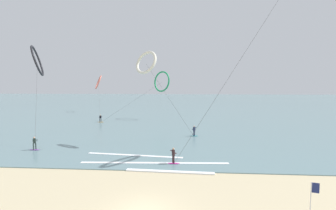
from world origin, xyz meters
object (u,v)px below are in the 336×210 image
kite_charcoal (37,61)px  surfer_amber (100,119)px  kite_emerald (162,82)px  beach_flag (313,197)px  kite_ivory (146,63)px  kite_coral (98,82)px  surfer_violet (35,144)px  surfer_teal (194,132)px  surfer_magenta (173,157)px

kite_charcoal → surfer_amber: bearing=-38.1°
kite_emerald → kite_charcoal: size_ratio=1.06×
kite_emerald → beach_flag: 46.74m
surfer_amber → kite_ivory: kite_ivory is taller
kite_coral → beach_flag: size_ratio=8.88×
kite_ivory → beach_flag: 24.82m
surfer_violet → kite_charcoal: (-3.90, 7.48, 11.23)m
kite_emerald → kite_coral: (-21.15, 14.65, 0.02)m
surfer_teal → surfer_violet: bearing=152.6°
surfer_magenta → kite_coral: (-25.70, 48.37, 8.37)m
surfer_teal → kite_ivory: size_ratio=0.13×
surfer_amber → surfer_violet: bearing=80.9°
surfer_teal → surfer_magenta: size_ratio=1.00×
kite_emerald → surfer_magenta: bearing=-43.5°
surfer_magenta → kite_coral: kite_coral is taller
kite_coral → beach_flag: bearing=5.4°
kite_charcoal → kite_ivory: bearing=-123.5°
kite_charcoal → surfer_teal: bearing=-107.7°
surfer_magenta → beach_flag: (8.68, -10.49, 0.96)m
kite_coral → kite_charcoal: bearing=-18.7°
kite_ivory → kite_coral: kite_ivory is taller
surfer_amber → kite_coral: 24.14m
kite_ivory → kite_charcoal: (-17.55, 3.12, 0.65)m
surfer_amber → beach_flag: 45.98m
surfer_teal → kite_ivory: kite_ivory is taller
surfer_teal → kite_charcoal: size_ratio=0.12×
surfer_magenta → kite_ivory: size_ratio=0.13×
surfer_amber → kite_emerald: (13.08, 6.51, 8.36)m
kite_coral → surfer_amber: bearing=-4.0°
surfer_teal → kite_coral: size_ratio=0.07×
surfer_magenta → surfer_teal: bearing=140.5°
surfer_violet → kite_emerald: (13.30, 29.65, 8.36)m
surfer_magenta → kite_emerald: (-4.55, 33.72, 8.36)m
kite_ivory → kite_charcoal: size_ratio=0.91×
surfer_magenta → kite_emerald: bearing=159.0°
kite_coral → kite_charcoal: 37.15m
surfer_teal → kite_emerald: 22.62m
kite_coral → kite_ivory: bearing=3.4°
kite_emerald → kite_charcoal: kite_charcoal is taller
surfer_violet → surfer_magenta: (17.85, -4.06, 0.00)m
surfer_teal → surfer_amber: (-20.28, 13.24, 0.00)m
surfer_violet → beach_flag: bearing=-64.7°
beach_flag → surfer_teal: bearing=103.8°
surfer_violet → kite_charcoal: kite_charcoal is taller
kite_charcoal → surfer_violet: bearing=-175.9°
kite_charcoal → beach_flag: 38.94m
surfer_amber → kite_charcoal: bearing=66.7°
surfer_magenta → kite_emerald: kite_emerald is taller
kite_ivory → beach_flag: (12.87, -18.92, -9.61)m
kite_charcoal → beach_flag: size_ratio=5.40×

